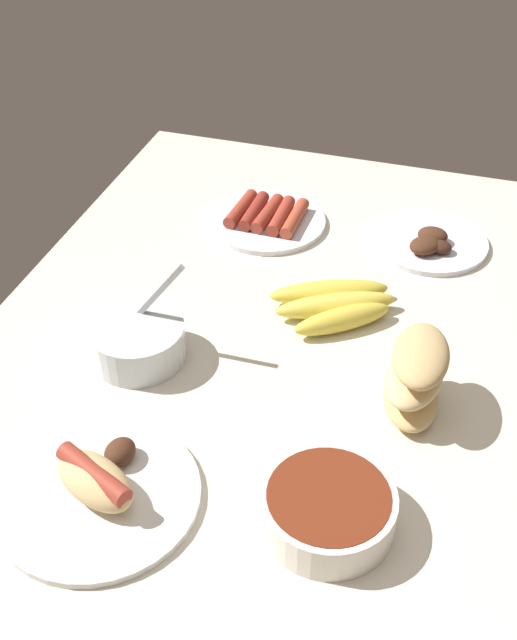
% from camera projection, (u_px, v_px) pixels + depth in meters
% --- Properties ---
extents(ground_plane, '(1.20, 0.90, 0.03)m').
position_uv_depth(ground_plane, '(285.00, 355.00, 1.16)').
color(ground_plane, silver).
extents(bowl_coleslaw, '(0.14, 0.14, 0.15)m').
position_uv_depth(bowl_coleslaw, '(137.00, 340.00, 1.12)').
color(bowl_coleslaw, silver).
rests_on(bowl_coleslaw, ground_plane).
extents(banana_bunch, '(0.18, 0.20, 0.04)m').
position_uv_depth(banana_bunch, '(335.00, 304.00, 1.20)').
color(banana_bunch, gold).
rests_on(banana_bunch, ground_plane).
extents(bowl_chili, '(0.16, 0.16, 0.05)m').
position_uv_depth(bowl_chili, '(328.00, 508.00, 0.90)').
color(bowl_chili, white).
rests_on(bowl_chili, ground_plane).
extents(plate_sausages, '(0.21, 0.21, 0.03)m').
position_uv_depth(plate_sausages, '(267.00, 218.00, 1.41)').
color(plate_sausages, white).
rests_on(plate_sausages, ground_plane).
extents(plate_hotdog_assembled, '(0.25, 0.25, 0.06)m').
position_uv_depth(plate_hotdog_assembled, '(98.00, 488.00, 0.94)').
color(plate_hotdog_assembled, white).
rests_on(plate_hotdog_assembled, ground_plane).
extents(plate_grilled_meat, '(0.20, 0.20, 0.04)m').
position_uv_depth(plate_grilled_meat, '(430.00, 242.00, 1.35)').
color(plate_grilled_meat, white).
rests_on(plate_grilled_meat, ground_plane).
extents(bread_stack, '(0.14, 0.09, 0.11)m').
position_uv_depth(bread_stack, '(415.00, 377.00, 1.03)').
color(bread_stack, tan).
rests_on(bread_stack, ground_plane).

